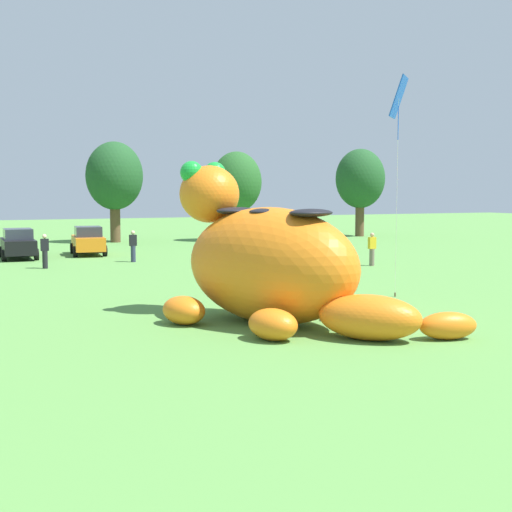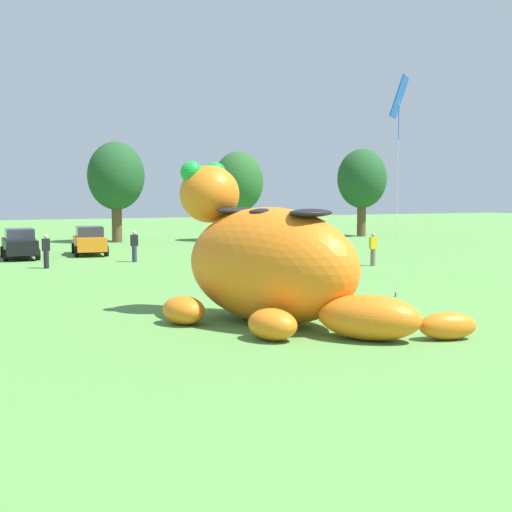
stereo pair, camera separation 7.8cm
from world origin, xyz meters
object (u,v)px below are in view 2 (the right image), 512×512
at_px(spectator_near_inflatable, 134,246).
at_px(tethered_flying_kite, 399,100).
at_px(giant_inflatable_creature, 271,264).
at_px(spectator_mid_field, 46,251).
at_px(car_orange, 90,241).
at_px(spectator_wandering, 235,259).
at_px(spectator_by_cars, 373,249).
at_px(car_black, 20,244).

distance_m(spectator_near_inflatable, tethered_flying_kite, 18.24).
relative_size(giant_inflatable_creature, spectator_mid_field, 4.81).
relative_size(car_orange, tethered_flying_kite, 0.54).
xyz_separation_m(car_orange, spectator_wandering, (3.66, -14.25, -0.01)).
distance_m(giant_inflatable_creature, spectator_near_inflatable, 18.99).
bearing_deg(spectator_by_cars, spectator_near_inflatable, 147.30).
relative_size(giant_inflatable_creature, spectator_near_inflatable, 4.81).
distance_m(giant_inflatable_creature, car_orange, 24.26).
xyz_separation_m(spectator_by_cars, tethered_flying_kite, (-5.13, -9.31, 6.19)).
bearing_deg(car_orange, car_black, -168.50).
xyz_separation_m(car_black, spectator_wandering, (7.75, -13.42, -0.01)).
relative_size(car_black, spectator_wandering, 2.41).
xyz_separation_m(car_orange, spectator_by_cars, (12.18, -12.17, -0.01)).
height_order(car_black, tethered_flying_kite, tethered_flying_kite).
height_order(car_black, spectator_mid_field, car_black).
distance_m(spectator_wandering, tethered_flying_kite, 10.10).
xyz_separation_m(giant_inflatable_creature, spectator_by_cars, (11.43, 12.06, -0.89)).
xyz_separation_m(car_black, spectator_near_inflatable, (5.52, -4.44, -0.01)).
distance_m(car_black, car_orange, 4.17).
distance_m(car_orange, spectator_wandering, 14.72).
relative_size(spectator_near_inflatable, spectator_wandering, 1.00).
height_order(spectator_near_inflatable, spectator_wandering, same).
distance_m(car_orange, spectator_mid_field, 7.45).
distance_m(giant_inflatable_creature, spectator_wandering, 10.43).
bearing_deg(giant_inflatable_creature, car_orange, 91.77).
xyz_separation_m(giant_inflatable_creature, car_black, (-4.84, 23.40, -0.88)).
relative_size(car_black, car_orange, 0.97).
bearing_deg(car_black, spectator_by_cars, -34.88).
xyz_separation_m(car_orange, spectator_mid_field, (-3.36, -6.65, -0.01)).
height_order(car_orange, spectator_mid_field, car_orange).
relative_size(spectator_by_cars, spectator_wandering, 1.00).
relative_size(spectator_by_cars, tethered_flying_kite, 0.22).
bearing_deg(car_black, spectator_mid_field, -82.91).
bearing_deg(spectator_near_inflatable, car_black, 141.18).
bearing_deg(spectator_by_cars, spectator_mid_field, 160.44).
relative_size(car_orange, spectator_mid_field, 2.48).
bearing_deg(spectator_by_cars, giant_inflatable_creature, -133.48).
xyz_separation_m(giant_inflatable_creature, tethered_flying_kite, (6.31, 2.75, 5.30)).
height_order(spectator_mid_field, tethered_flying_kite, tethered_flying_kite).
height_order(car_orange, tethered_flying_kite, tethered_flying_kite).
height_order(spectator_near_inflatable, spectator_mid_field, same).
relative_size(giant_inflatable_creature, car_orange, 1.94).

